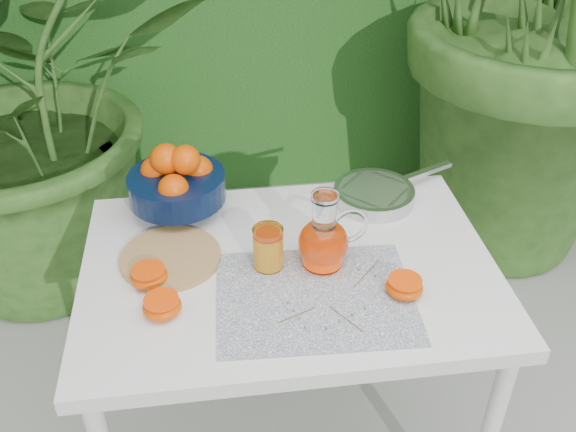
{
  "coord_description": "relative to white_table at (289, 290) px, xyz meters",
  "views": [
    {
      "loc": [
        -0.28,
        -1.12,
        1.74
      ],
      "look_at": [
        -0.12,
        0.09,
        0.88
      ],
      "focal_mm": 40.0,
      "sensor_mm": 36.0,
      "label": 1
    }
  ],
  "objects": [
    {
      "name": "placemat",
      "position": [
        0.04,
        -0.12,
        0.08
      ],
      "size": [
        0.46,
        0.37,
        0.0
      ],
      "primitive_type": "cube",
      "rotation": [
        0.0,
        0.0,
        -0.04
      ],
      "color": "#0B183F",
      "rests_on": "white_table"
    },
    {
      "name": "saute_pan",
      "position": [
        0.27,
        0.24,
        0.1
      ],
      "size": [
        0.41,
        0.29,
        0.04
      ],
      "color": "#B4B3B8",
      "rests_on": "white_table"
    },
    {
      "name": "white_table",
      "position": [
        0.0,
        0.0,
        0.0
      ],
      "size": [
        1.0,
        0.7,
        0.75
      ],
      "color": "white",
      "rests_on": "ground"
    },
    {
      "name": "juice_tumbler",
      "position": [
        -0.05,
        -0.0,
        0.14
      ],
      "size": [
        0.08,
        0.08,
        0.11
      ],
      "color": "white",
      "rests_on": "white_table"
    },
    {
      "name": "thyme_sprigs",
      "position": [
        0.09,
        -0.15,
        0.09
      ],
      "size": [
        0.28,
        0.23,
        0.01
      ],
      "color": "brown",
      "rests_on": "white_table"
    },
    {
      "name": "fruit_bowl",
      "position": [
        -0.26,
        0.27,
        0.17
      ],
      "size": [
        0.28,
        0.28,
        0.2
      ],
      "color": "black",
      "rests_on": "white_table"
    },
    {
      "name": "potted_plant_left",
      "position": [
        -0.83,
        1.05,
        0.12
      ],
      "size": [
        2.1,
        2.1,
        1.57
      ],
      "primitive_type": "imported",
      "rotation": [
        0.0,
        0.0,
        0.45
      ],
      "color": "#294F1B",
      "rests_on": "ground"
    },
    {
      "name": "juice_pitcher",
      "position": [
        0.08,
        -0.01,
        0.15
      ],
      "size": [
        0.18,
        0.13,
        0.2
      ],
      "color": "white",
      "rests_on": "white_table"
    },
    {
      "name": "orange_halves",
      "position": [
        -0.13,
        -0.1,
        0.1
      ],
      "size": [
        0.67,
        0.21,
        0.04
      ],
      "color": "#D45D02",
      "rests_on": "white_table"
    },
    {
      "name": "cutting_board",
      "position": [
        -0.28,
        0.06,
        0.09
      ],
      "size": [
        0.25,
        0.25,
        0.02
      ],
      "primitive_type": "cylinder",
      "rotation": [
        0.0,
        0.0,
        0.02
      ],
      "color": "#B07C4F",
      "rests_on": "white_table"
    }
  ]
}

